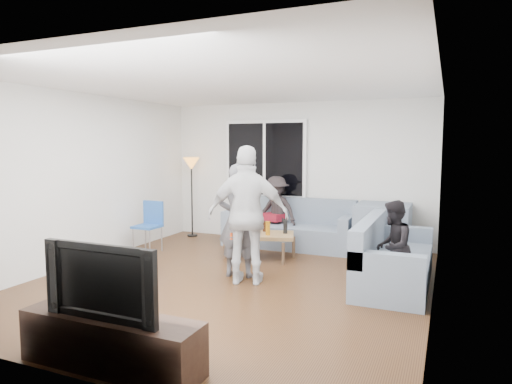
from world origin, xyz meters
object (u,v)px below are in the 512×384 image
at_px(player_left, 238,220).
at_px(spectator_back, 276,211).
at_px(sofa_back_section, 289,223).
at_px(sofa_right_section, 395,252).
at_px(spectator_right, 393,246).
at_px(television, 109,279).
at_px(floor_lamp, 192,197).
at_px(side_chair, 147,227).
at_px(tv_console, 111,342).
at_px(player_right, 248,215).
at_px(coffee_table, 259,246).

height_order(player_left, spectator_back, player_left).
relative_size(sofa_back_section, sofa_right_section, 1.15).
relative_size(player_left, spectator_right, 1.38).
xyz_separation_m(player_left, television, (0.15, -2.75, -0.04)).
distance_m(floor_lamp, television, 5.35).
distance_m(side_chair, floor_lamp, 1.50).
xyz_separation_m(sofa_right_section, tv_console, (-1.88, -3.23, -0.20)).
height_order(sofa_back_section, sofa_right_section, same).
distance_m(sofa_right_section, player_left, 2.12).
xyz_separation_m(player_left, spectator_back, (-0.21, 2.05, -0.16)).
relative_size(sofa_back_section, spectator_right, 2.01).
xyz_separation_m(tv_console, television, (0.00, 0.00, 0.53)).
bearing_deg(tv_console, spectator_right, 57.09).
bearing_deg(sofa_right_section, floor_lamp, 67.80).
distance_m(player_left, player_right, 0.36).
bearing_deg(spectator_back, player_left, -71.78).
bearing_deg(coffee_table, television, -85.73).
xyz_separation_m(sofa_back_section, spectator_back, (-0.25, 0.03, 0.20)).
bearing_deg(player_right, sofa_right_section, -174.08).
xyz_separation_m(coffee_table, player_right, (0.38, -1.29, 0.71)).
relative_size(coffee_table, television, 1.03).
height_order(sofa_back_section, television, television).
relative_size(player_right, spectator_right, 1.59).
xyz_separation_m(side_chair, spectator_right, (4.07, -0.52, 0.14)).
xyz_separation_m(sofa_right_section, spectator_back, (-2.24, 1.57, 0.20)).
height_order(sofa_back_section, spectator_right, spectator_right).
bearing_deg(player_left, spectator_right, 173.27).
height_order(side_chair, spectator_back, spectator_back).
relative_size(sofa_right_section, player_left, 1.27).
bearing_deg(sofa_back_section, coffee_table, -99.94).
distance_m(player_left, television, 2.75).
distance_m(sofa_back_section, player_left, 2.05).
bearing_deg(spectator_back, coffee_table, -73.08).
height_order(sofa_back_section, player_left, player_left).
bearing_deg(coffee_table, sofa_back_section, 80.06).
distance_m(side_chair, player_right, 2.50).
xyz_separation_m(floor_lamp, spectator_back, (1.83, -0.09, -0.15)).
height_order(sofa_right_section, player_left, player_left).
bearing_deg(television, side_chair, 122.54).
bearing_deg(spectator_right, coffee_table, -108.31).
distance_m(sofa_right_section, floor_lamp, 4.41).
relative_size(side_chair, player_left, 0.55).
bearing_deg(tv_console, coffee_table, 94.27).
distance_m(side_chair, tv_console, 4.07).
relative_size(sofa_right_section, coffee_table, 1.82).
bearing_deg(side_chair, sofa_back_section, 33.91).
distance_m(sofa_back_section, coffee_table, 1.00).
distance_m(floor_lamp, tv_console, 5.38).
distance_m(coffee_table, side_chair, 1.95).
bearing_deg(player_left, spectator_back, -95.40).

